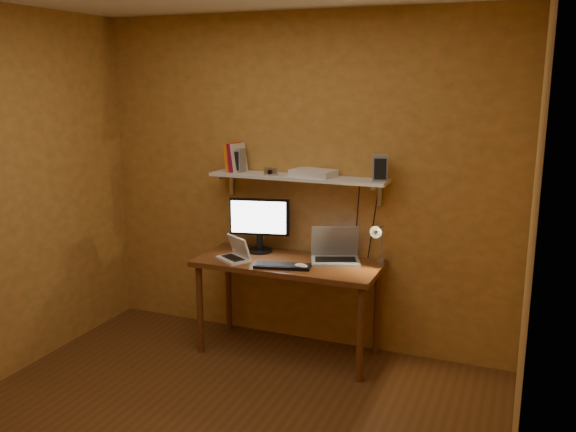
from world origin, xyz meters
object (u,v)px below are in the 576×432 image
at_px(desk, 288,272).
at_px(netbook, 236,253).
at_px(desk_lamp, 378,239).
at_px(mouse, 301,266).
at_px(monitor, 260,222).
at_px(speaker_left, 237,160).
at_px(speaker_right, 380,168).
at_px(shelf_camera, 271,172).
at_px(keyboard, 282,266).
at_px(router, 313,173).
at_px(laptop, 335,252).
at_px(wall_shelf, 298,178).

distance_m(desk, netbook, 0.42).
bearing_deg(desk, desk_lamp, 10.81).
bearing_deg(mouse, monitor, 161.13).
bearing_deg(mouse, speaker_left, 166.99).
bearing_deg(netbook, speaker_right, 48.43).
xyz_separation_m(desk_lamp, shelf_camera, (-0.85, -0.00, 0.45)).
height_order(keyboard, router, router).
relative_size(monitor, desk_lamp, 1.25).
bearing_deg(desk_lamp, mouse, -151.41).
distance_m(desk, desk_lamp, 0.73).
distance_m(laptop, shelf_camera, 0.78).
height_order(laptop, shelf_camera, shelf_camera).
xyz_separation_m(wall_shelf, monitor, (-0.31, -0.04, -0.37)).
distance_m(mouse, speaker_right, 0.91).
bearing_deg(router, mouse, -84.22).
bearing_deg(speaker_right, shelf_camera, 168.58).
distance_m(netbook, keyboard, 0.41).
relative_size(mouse, router, 0.34).
distance_m(monitor, desk_lamp, 0.97).
distance_m(monitor, shelf_camera, 0.43).
height_order(monitor, laptop, monitor).
bearing_deg(desk, router, 58.69).
bearing_deg(monitor, shelf_camera, -28.31).
height_order(laptop, router, router).
xyz_separation_m(netbook, speaker_left, (-0.14, 0.32, 0.67)).
xyz_separation_m(keyboard, router, (0.10, 0.37, 0.64)).
distance_m(monitor, laptop, 0.66).
bearing_deg(desk_lamp, monitor, 178.25).
xyz_separation_m(desk, monitor, (-0.31, 0.16, 0.33)).
relative_size(wall_shelf, router, 4.38).
height_order(monitor, mouse, monitor).
bearing_deg(router, shelf_camera, -165.79).
height_order(netbook, speaker_left, speaker_left).
xyz_separation_m(monitor, router, (0.43, 0.05, 0.41)).
xyz_separation_m(monitor, mouse, (0.47, -0.30, -0.22)).
bearing_deg(shelf_camera, speaker_right, 4.02).
bearing_deg(wall_shelf, speaker_left, 179.43).
bearing_deg(mouse, speaker_right, 48.49).
bearing_deg(keyboard, mouse, -5.66).
bearing_deg(keyboard, monitor, 123.26).
bearing_deg(netbook, monitor, 106.64).
height_order(shelf_camera, router, shelf_camera).
height_order(laptop, speaker_right, speaker_right).
xyz_separation_m(netbook, keyboard, (0.40, -0.04, -0.04)).
distance_m(mouse, speaker_left, 1.03).
bearing_deg(speaker_right, desk, -179.49).
height_order(desk_lamp, shelf_camera, shelf_camera).
height_order(wall_shelf, laptop, wall_shelf).
relative_size(wall_shelf, laptop, 3.29).
relative_size(keyboard, speaker_right, 2.15).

